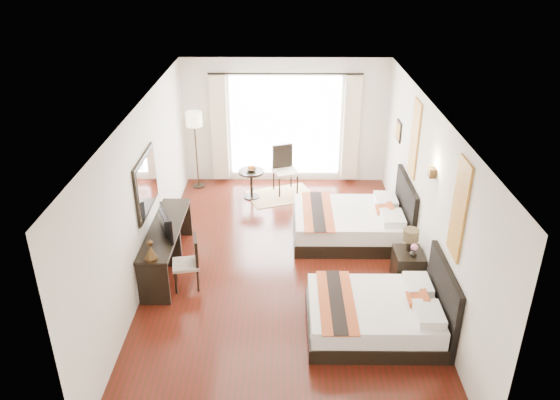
{
  "coord_description": "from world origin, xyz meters",
  "views": [
    {
      "loc": [
        -0.01,
        -7.84,
        5.12
      ],
      "look_at": [
        -0.08,
        0.2,
        1.2
      ],
      "focal_mm": 35.0,
      "sensor_mm": 36.0,
      "label": 1
    }
  ],
  "objects_px": {
    "vase": "(413,255)",
    "floor_lamp": "(194,124)",
    "bed_far": "(353,223)",
    "table_lamp": "(411,237)",
    "nightstand": "(407,266)",
    "console_desk": "(167,247)",
    "fruit_bowl": "(251,170)",
    "desk_chair": "(188,272)",
    "television": "(162,224)",
    "window_chair": "(285,179)",
    "side_table": "(251,184)",
    "bed_near": "(379,314)"
  },
  "relations": [
    {
      "from": "bed_near",
      "to": "table_lamp",
      "type": "distance_m",
      "value": 1.58
    },
    {
      "from": "console_desk",
      "to": "window_chair",
      "type": "distance_m",
      "value": 3.61
    },
    {
      "from": "fruit_bowl",
      "to": "window_chair",
      "type": "xyz_separation_m",
      "value": [
        0.72,
        0.29,
        -0.33
      ]
    },
    {
      "from": "desk_chair",
      "to": "console_desk",
      "type": "bearing_deg",
      "value": -63.91
    },
    {
      "from": "vase",
      "to": "floor_lamp",
      "type": "xyz_separation_m",
      "value": [
        -3.98,
        3.79,
        0.91
      ]
    },
    {
      "from": "television",
      "to": "bed_far",
      "type": "bearing_deg",
      "value": -91.55
    },
    {
      "from": "nightstand",
      "to": "window_chair",
      "type": "bearing_deg",
      "value": 120.37
    },
    {
      "from": "bed_far",
      "to": "desk_chair",
      "type": "xyz_separation_m",
      "value": [
        -2.82,
        -1.61,
        -0.03
      ]
    },
    {
      "from": "nightstand",
      "to": "window_chair",
      "type": "distance_m",
      "value": 3.94
    },
    {
      "from": "desk_chair",
      "to": "window_chair",
      "type": "bearing_deg",
      "value": -123.92
    },
    {
      "from": "television",
      "to": "fruit_bowl",
      "type": "relative_size",
      "value": 3.49
    },
    {
      "from": "table_lamp",
      "to": "window_chair",
      "type": "bearing_deg",
      "value": 121.11
    },
    {
      "from": "nightstand",
      "to": "console_desk",
      "type": "distance_m",
      "value": 4.0
    },
    {
      "from": "window_chair",
      "to": "fruit_bowl",
      "type": "bearing_deg",
      "value": -86.43
    },
    {
      "from": "console_desk",
      "to": "window_chair",
      "type": "height_order",
      "value": "window_chair"
    },
    {
      "from": "desk_chair",
      "to": "fruit_bowl",
      "type": "bearing_deg",
      "value": -114.79
    },
    {
      "from": "floor_lamp",
      "to": "bed_near",
      "type": "bearing_deg",
      "value": -56.27
    },
    {
      "from": "vase",
      "to": "floor_lamp",
      "type": "distance_m",
      "value": 5.57
    },
    {
      "from": "console_desk",
      "to": "fruit_bowl",
      "type": "height_order",
      "value": "console_desk"
    },
    {
      "from": "table_lamp",
      "to": "floor_lamp",
      "type": "distance_m",
      "value": 5.39
    },
    {
      "from": "nightstand",
      "to": "fruit_bowl",
      "type": "relative_size",
      "value": 2.59
    },
    {
      "from": "nightstand",
      "to": "television",
      "type": "relative_size",
      "value": 0.74
    },
    {
      "from": "television",
      "to": "fruit_bowl",
      "type": "bearing_deg",
      "value": -46.12
    },
    {
      "from": "bed_near",
      "to": "bed_far",
      "type": "distance_m",
      "value": 2.68
    },
    {
      "from": "desk_chair",
      "to": "fruit_bowl",
      "type": "height_order",
      "value": "desk_chair"
    },
    {
      "from": "bed_far",
      "to": "table_lamp",
      "type": "distance_m",
      "value": 1.6
    },
    {
      "from": "vase",
      "to": "console_desk",
      "type": "relative_size",
      "value": 0.05
    },
    {
      "from": "bed_far",
      "to": "nightstand",
      "type": "relative_size",
      "value": 3.75
    },
    {
      "from": "vase",
      "to": "desk_chair",
      "type": "xyz_separation_m",
      "value": [
        -3.59,
        -0.07,
        -0.29
      ]
    },
    {
      "from": "television",
      "to": "side_table",
      "type": "height_order",
      "value": "television"
    },
    {
      "from": "bed_far",
      "to": "console_desk",
      "type": "bearing_deg",
      "value": -162.52
    },
    {
      "from": "bed_far",
      "to": "television",
      "type": "height_order",
      "value": "television"
    },
    {
      "from": "bed_far",
      "to": "floor_lamp",
      "type": "xyz_separation_m",
      "value": [
        -3.21,
        2.25,
        1.16
      ]
    },
    {
      "from": "vase",
      "to": "window_chair",
      "type": "bearing_deg",
      "value": 119.93
    },
    {
      "from": "window_chair",
      "to": "television",
      "type": "bearing_deg",
      "value": -49.72
    },
    {
      "from": "fruit_bowl",
      "to": "desk_chair",
      "type": "bearing_deg",
      "value": -104.27
    },
    {
      "from": "bed_near",
      "to": "television",
      "type": "relative_size",
      "value": 2.58
    },
    {
      "from": "console_desk",
      "to": "window_chair",
      "type": "bearing_deg",
      "value": 56.56
    },
    {
      "from": "table_lamp",
      "to": "vase",
      "type": "distance_m",
      "value": 0.3
    },
    {
      "from": "floor_lamp",
      "to": "fruit_bowl",
      "type": "relative_size",
      "value": 8.13
    },
    {
      "from": "table_lamp",
      "to": "vase",
      "type": "height_order",
      "value": "table_lamp"
    },
    {
      "from": "table_lamp",
      "to": "window_chair",
      "type": "relative_size",
      "value": 0.39
    },
    {
      "from": "television",
      "to": "vase",
      "type": "bearing_deg",
      "value": -116.84
    },
    {
      "from": "bed_far",
      "to": "side_table",
      "type": "xyz_separation_m",
      "value": [
        -1.98,
        1.69,
        0.01
      ]
    },
    {
      "from": "bed_far",
      "to": "floor_lamp",
      "type": "relative_size",
      "value": 1.2
    },
    {
      "from": "console_desk",
      "to": "floor_lamp",
      "type": "relative_size",
      "value": 1.27
    },
    {
      "from": "bed_near",
      "to": "table_lamp",
      "type": "height_order",
      "value": "bed_near"
    },
    {
      "from": "nightstand",
      "to": "window_chair",
      "type": "xyz_separation_m",
      "value": [
        -1.99,
        3.4,
        0.05
      ]
    },
    {
      "from": "console_desk",
      "to": "fruit_bowl",
      "type": "xyz_separation_m",
      "value": [
        1.27,
        2.72,
        0.27
      ]
    },
    {
      "from": "desk_chair",
      "to": "floor_lamp",
      "type": "distance_m",
      "value": 4.06
    }
  ]
}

